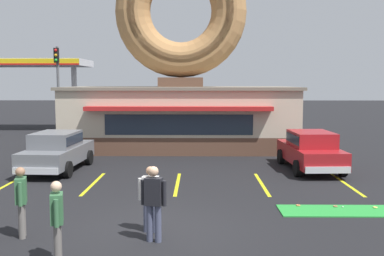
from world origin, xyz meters
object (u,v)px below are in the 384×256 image
(pedestrian_blue_sweater_man, at_px, (21,199))
(pedestrian_clipboard_woman, at_px, (154,200))
(traffic_light_pole, at_px, (58,81))
(car_red, at_px, (310,149))
(pedestrian_beanie_man, at_px, (150,196))
(pedestrian_hooded_kid, at_px, (57,218))
(car_grey, at_px, (57,150))
(trash_bin, at_px, (51,147))
(golf_ball, at_px, (343,207))

(pedestrian_blue_sweater_man, bearing_deg, pedestrian_clipboard_woman, -4.70)
(pedestrian_clipboard_woman, bearing_deg, traffic_light_pole, 113.19)
(car_red, xyz_separation_m, traffic_light_pole, (-13.31, 9.47, 2.84))
(pedestrian_blue_sweater_man, bearing_deg, pedestrian_beanie_man, 7.92)
(car_red, xyz_separation_m, pedestrian_hooded_kid, (-7.43, -9.69, 0.05))
(car_grey, distance_m, traffic_light_pole, 10.63)
(pedestrian_hooded_kid, relative_size, pedestrian_clipboard_woman, 0.96)
(trash_bin, height_order, traffic_light_pole, traffic_light_pole)
(pedestrian_blue_sweater_man, xyz_separation_m, trash_bin, (-2.97, 11.14, -0.42))
(car_red, bearing_deg, pedestrian_hooded_kid, -127.47)
(pedestrian_clipboard_woman, bearing_deg, pedestrian_blue_sweater_man, 175.30)
(car_red, height_order, pedestrian_blue_sweater_man, pedestrian_blue_sweater_man)
(golf_ball, relative_size, pedestrian_blue_sweater_man, 0.03)
(golf_ball, distance_m, pedestrian_hooded_kid, 8.04)
(golf_ball, height_order, traffic_light_pole, traffic_light_pole)
(car_red, relative_size, pedestrian_clipboard_woman, 2.68)
(car_red, relative_size, car_grey, 1.00)
(pedestrian_blue_sweater_man, distance_m, traffic_light_pole, 18.49)
(pedestrian_blue_sweater_man, bearing_deg, car_grey, 101.75)
(car_grey, relative_size, pedestrian_blue_sweater_man, 2.80)
(car_grey, height_order, pedestrian_clipboard_woman, pedestrian_clipboard_woman)
(car_red, distance_m, trash_bin, 12.06)
(pedestrian_blue_sweater_man, bearing_deg, trash_bin, 104.93)
(car_grey, relative_size, traffic_light_pole, 0.80)
(pedestrian_hooded_kid, xyz_separation_m, pedestrian_beanie_man, (1.66, 1.88, -0.04))
(trash_bin, relative_size, traffic_light_pole, 0.17)
(car_red, distance_m, pedestrian_clipboard_woman, 10.18)
(pedestrian_beanie_man, xyz_separation_m, traffic_light_pole, (-7.54, 17.28, 2.83))
(golf_ball, relative_size, trash_bin, 0.04)
(golf_ball, xyz_separation_m, traffic_light_pole, (-12.83, 15.20, 3.66))
(car_red, bearing_deg, pedestrian_clipboard_woman, -123.57)
(pedestrian_blue_sweater_man, bearing_deg, car_red, 43.32)
(golf_ball, distance_m, pedestrian_beanie_man, 5.74)
(car_red, bearing_deg, pedestrian_beanie_man, -126.45)
(pedestrian_blue_sweater_man, relative_size, trash_bin, 1.70)
(golf_ball, bearing_deg, pedestrian_hooded_kid, -150.31)
(car_grey, relative_size, pedestrian_clipboard_woman, 2.69)
(golf_ball, bearing_deg, pedestrian_blue_sweater_man, -163.17)
(pedestrian_hooded_kid, xyz_separation_m, traffic_light_pole, (-5.89, 19.16, 2.79))
(car_red, relative_size, pedestrian_blue_sweater_man, 2.79)
(pedestrian_clipboard_woman, bearing_deg, car_grey, 120.18)
(car_red, height_order, pedestrian_hooded_kid, pedestrian_hooded_kid)
(pedestrian_hooded_kid, bearing_deg, traffic_light_pole, 107.08)
(pedestrian_blue_sweater_man, relative_size, pedestrian_clipboard_woman, 0.96)
(car_grey, bearing_deg, traffic_light_pole, 106.76)
(car_red, relative_size, traffic_light_pole, 0.80)
(pedestrian_blue_sweater_man, bearing_deg, pedestrian_hooded_kid, -48.64)
(car_grey, xyz_separation_m, traffic_light_pole, (-2.95, 9.81, 2.84))
(golf_ball, distance_m, trash_bin, 14.16)
(car_red, xyz_separation_m, trash_bin, (-11.69, 2.92, -0.37))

